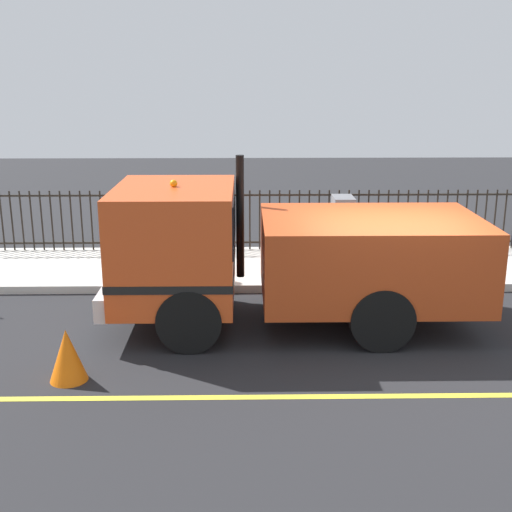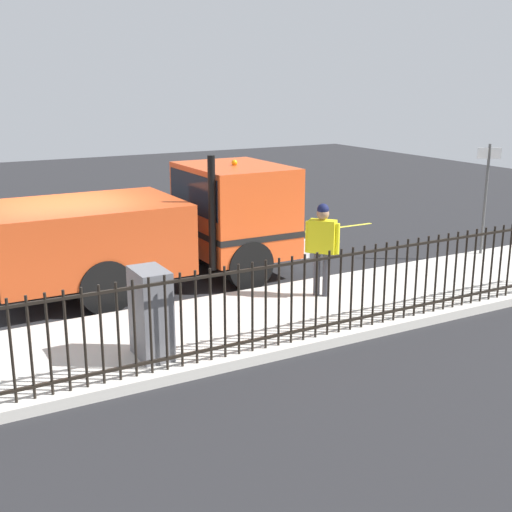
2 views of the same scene
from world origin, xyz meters
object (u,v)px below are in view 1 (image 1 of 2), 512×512
at_px(work_truck, 268,249).
at_px(worker_standing, 165,220).
at_px(utility_cabinet, 342,226).
at_px(traffic_cone, 67,355).

height_order(work_truck, worker_standing, work_truck).
distance_m(worker_standing, utility_cabinet, 3.83).
distance_m(work_truck, traffic_cone, 3.52).
bearing_deg(work_truck, worker_standing, 37.66).
height_order(worker_standing, utility_cabinet, worker_standing).
bearing_deg(utility_cabinet, traffic_cone, 141.72).
bearing_deg(worker_standing, traffic_cone, -50.50).
relative_size(utility_cabinet, traffic_cone, 1.78).
relative_size(work_truck, worker_standing, 3.51).
relative_size(work_truck, utility_cabinet, 4.63).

